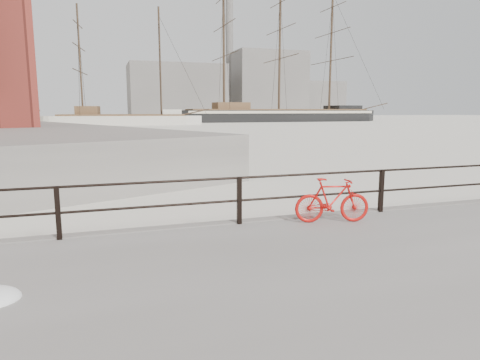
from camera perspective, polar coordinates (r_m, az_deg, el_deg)
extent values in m
plane|color=white|center=(10.83, 17.61, -5.66)|extent=(400.00, 400.00, 0.00)
imported|color=red|center=(9.26, 12.19, -2.66)|extent=(1.60, 0.61, 0.96)
cube|color=gray|center=(150.87, -8.43, 11.56)|extent=(32.00, 18.00, 18.00)
cube|color=gray|center=(165.46, 3.55, 12.47)|extent=(26.00, 20.00, 24.00)
cube|color=gray|center=(179.49, 9.87, 10.50)|extent=(20.00, 16.00, 14.00)
cylinder|color=gray|center=(166.74, -1.40, 15.91)|extent=(2.80, 2.80, 44.00)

